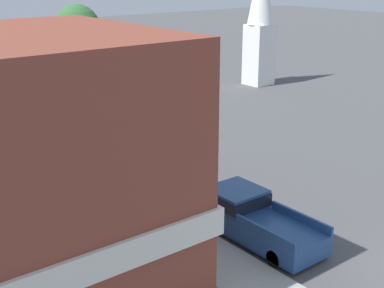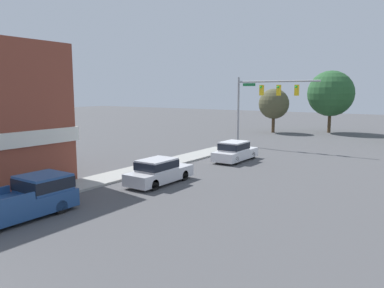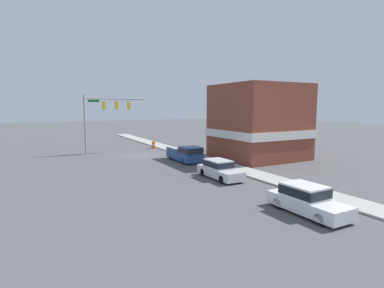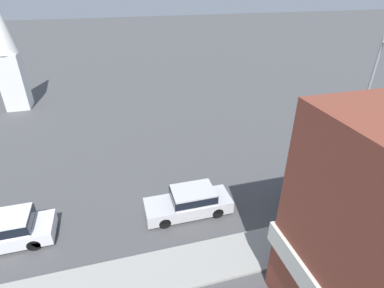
% 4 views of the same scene
% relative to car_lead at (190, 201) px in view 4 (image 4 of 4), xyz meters
% --- Properties ---
extents(ground_plane, '(200.00, 200.00, 0.00)m').
position_rel_car_lead_xyz_m(ground_plane, '(2.11, -15.08, -0.83)').
color(ground_plane, '#4C4C4F').
extents(car_lead, '(1.81, 4.89, 1.60)m').
position_rel_car_lead_xyz_m(car_lead, '(0.00, 0.00, 0.00)').
color(car_lead, black).
rests_on(car_lead, ground).
extents(car_second_ahead, '(1.92, 4.82, 1.66)m').
position_rel_car_lead_xyz_m(car_second_ahead, '(0.31, 9.59, 0.03)').
color(car_second_ahead, black).
rests_on(car_second_ahead, ground).
extents(pickup_truck_parked, '(2.14, 5.45, 1.81)m').
position_rel_car_lead_xyz_m(pickup_truck_parked, '(-1.12, -8.34, 0.07)').
color(pickup_truck_parked, black).
rests_on(pickup_truck_parked, ground).
extents(church_steeple, '(2.42, 2.42, 12.36)m').
position_rel_car_lead_xyz_m(church_steeple, '(20.34, 12.97, 5.64)').
color(church_steeple, white).
rests_on(church_steeple, ground).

